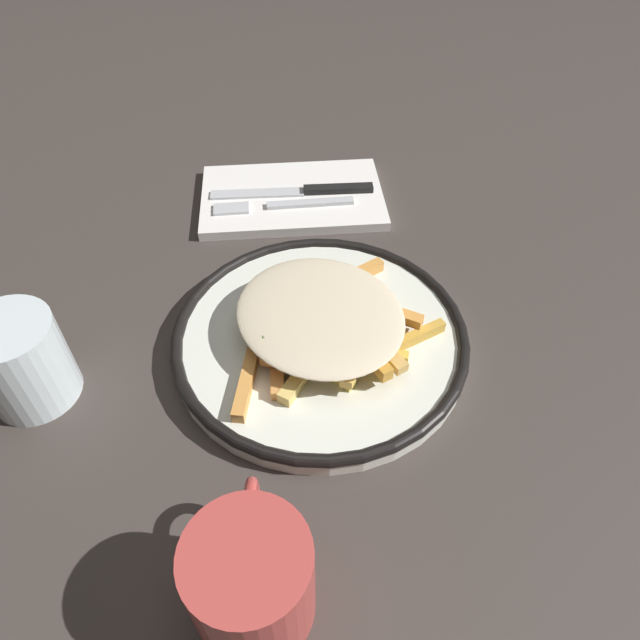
# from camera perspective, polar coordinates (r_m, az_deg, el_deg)

# --- Properties ---
(ground_plane) EXTENTS (2.60, 2.60, 0.00)m
(ground_plane) POSITION_cam_1_polar(r_m,az_deg,el_deg) (0.58, 0.00, -2.52)
(ground_plane) COLOR #3C3430
(plate) EXTENTS (0.29, 0.29, 0.02)m
(plate) POSITION_cam_1_polar(r_m,az_deg,el_deg) (0.57, 0.00, -1.72)
(plate) COLOR silver
(plate) RESTS_ON ground_plane
(fries_heap) EXTENTS (0.23, 0.23, 0.04)m
(fries_heap) POSITION_cam_1_polar(r_m,az_deg,el_deg) (0.55, 0.68, -0.02)
(fries_heap) COLOR #CE8A40
(fries_heap) RESTS_ON plate
(napkin) EXTENTS (0.16, 0.24, 0.01)m
(napkin) POSITION_cam_1_polar(r_m,az_deg,el_deg) (0.77, -2.77, 12.09)
(napkin) COLOR white
(napkin) RESTS_ON ground_plane
(fork) EXTENTS (0.03, 0.18, 0.01)m
(fork) POSITION_cam_1_polar(r_m,az_deg,el_deg) (0.74, -3.71, 11.33)
(fork) COLOR silver
(fork) RESTS_ON napkin
(knife) EXTENTS (0.02, 0.21, 0.01)m
(knife) POSITION_cam_1_polar(r_m,az_deg,el_deg) (0.76, -1.33, 12.72)
(knife) COLOR black
(knife) RESTS_ON napkin
(water_glass) EXTENTS (0.08, 0.08, 0.09)m
(water_glass) POSITION_cam_1_polar(r_m,az_deg,el_deg) (0.58, -27.53, -3.67)
(water_glass) COLOR silver
(water_glass) RESTS_ON ground_plane
(coffee_mug) EXTENTS (0.11, 0.08, 0.09)m
(coffee_mug) POSITION_cam_1_polar(r_m,az_deg,el_deg) (0.42, -6.84, -24.23)
(coffee_mug) COLOR #B73F3A
(coffee_mug) RESTS_ON ground_plane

